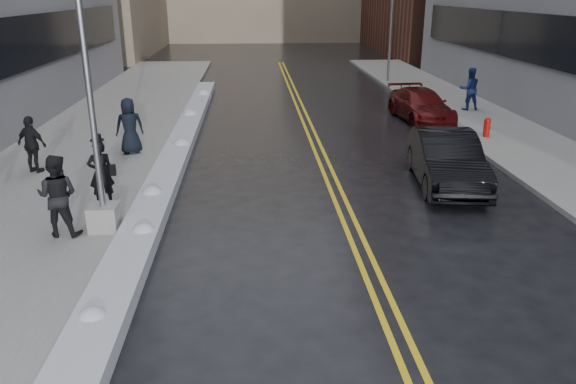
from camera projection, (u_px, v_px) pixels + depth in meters
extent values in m
plane|color=black|center=(248.00, 271.00, 11.41)|extent=(160.00, 160.00, 0.00)
cube|color=gray|center=(91.00, 145.00, 20.43)|extent=(5.50, 50.00, 0.15)
cube|color=gray|center=(511.00, 138.00, 21.38)|extent=(4.00, 50.00, 0.15)
cube|color=gold|center=(312.00, 143.00, 20.94)|extent=(0.12, 50.00, 0.01)
cube|color=gold|center=(320.00, 143.00, 20.96)|extent=(0.12, 50.00, 0.01)
cube|color=#BABDC4|center=(175.00, 156.00, 18.72)|extent=(0.90, 30.00, 0.34)
cube|color=gray|center=(104.00, 217.00, 12.94)|extent=(0.65, 0.65, 0.60)
cylinder|color=gray|center=(84.00, 48.00, 11.65)|extent=(0.14, 0.14, 7.00)
cylinder|color=maroon|center=(487.00, 129.00, 21.19)|extent=(0.24, 0.24, 0.60)
sphere|color=maroon|center=(488.00, 121.00, 21.09)|extent=(0.26, 0.26, 0.26)
cylinder|color=maroon|center=(487.00, 128.00, 21.17)|extent=(0.25, 0.10, 0.10)
cylinder|color=gray|center=(390.00, 39.00, 33.56)|extent=(0.14, 0.14, 5.00)
imported|color=black|center=(101.00, 173.00, 14.25)|extent=(0.72, 0.59, 1.71)
imported|color=black|center=(58.00, 196.00, 12.46)|extent=(0.97, 0.79, 1.88)
imported|color=black|center=(130.00, 126.00, 18.84)|extent=(1.07, 0.88, 1.89)
imported|color=black|center=(32.00, 145.00, 16.85)|extent=(1.10, 0.79, 1.73)
imported|color=navy|center=(469.00, 89.00, 25.77)|extent=(0.94, 0.73, 1.93)
imported|color=black|center=(446.00, 159.00, 16.22)|extent=(2.17, 4.87, 1.55)
imported|color=#440A0B|center=(421.00, 105.00, 24.41)|extent=(2.23, 4.76, 1.34)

